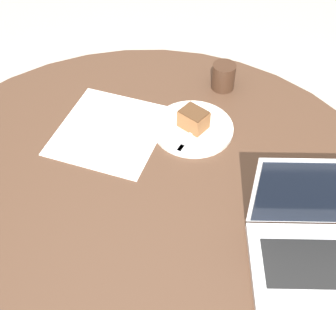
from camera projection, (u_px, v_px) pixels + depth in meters
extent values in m
cylinder|color=#4C3323|center=(145.00, 279.00, 1.45)|extent=(0.12, 0.12, 0.68)
cylinder|color=#4C3323|center=(140.00, 210.00, 1.19)|extent=(1.39, 1.39, 0.03)
cube|color=white|center=(110.00, 131.00, 1.37)|extent=(0.35, 0.33, 0.00)
cylinder|color=silver|center=(192.00, 128.00, 1.37)|extent=(0.24, 0.24, 0.01)
cube|color=brown|center=(193.00, 119.00, 1.35)|extent=(0.08, 0.09, 0.05)
cube|color=#4D311C|center=(193.00, 112.00, 1.33)|extent=(0.07, 0.08, 0.00)
cube|color=silver|center=(192.00, 132.00, 1.35)|extent=(0.17, 0.01, 0.00)
cube|color=silver|center=(180.00, 148.00, 1.30)|extent=(0.03, 0.03, 0.00)
cylinder|color=#3D2619|center=(224.00, 77.00, 1.48)|extent=(0.07, 0.07, 0.09)
cube|color=silver|center=(319.00, 266.00, 1.05)|extent=(0.33, 0.37, 0.02)
cube|color=black|center=(320.00, 264.00, 1.05)|extent=(0.22, 0.28, 0.00)
cube|color=silver|center=(321.00, 193.00, 1.05)|extent=(0.14, 0.28, 0.22)
cube|color=black|center=(321.00, 194.00, 1.04)|extent=(0.13, 0.26, 0.20)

